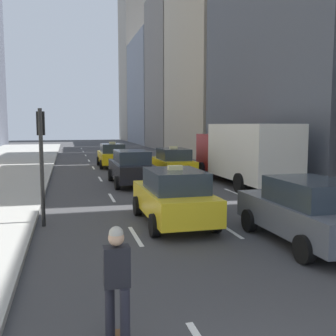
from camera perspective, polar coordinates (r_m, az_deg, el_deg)
name	(u,v)px	position (r m, az deg, el deg)	size (l,w,h in m)	color
lane_markings	(139,172)	(26.20, -4.23, -0.51)	(5.72, 56.00, 0.01)	white
building_row_right	(190,33)	(47.76, 3.15, 18.93)	(6.00, 84.19, 37.67)	gray
taxi_lead	(173,196)	(12.33, 0.80, -4.11)	(2.02, 4.40, 1.87)	yellow
taxi_second	(173,163)	(23.10, 0.67, 0.77)	(2.02, 4.40, 1.87)	yellow
taxi_third	(112,155)	(29.17, -8.11, 1.86)	(2.02, 4.40, 1.87)	yellow
sedan_black_near	(306,211)	(10.89, 19.42, -5.89)	(2.02, 4.42, 1.73)	#565B66
sedan_silver_behind	(131,167)	(20.50, -5.39, 0.12)	(2.02, 5.00, 1.79)	black
box_truck	(243,152)	(20.65, 10.81, 2.31)	(2.58, 8.40, 3.15)	maroon
skateboarder	(117,282)	(5.65, -7.44, -16.07)	(0.36, 0.80, 1.75)	brown
traffic_light_pole	(41,148)	(12.55, -17.91, 2.80)	(0.24, 0.42, 3.60)	black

